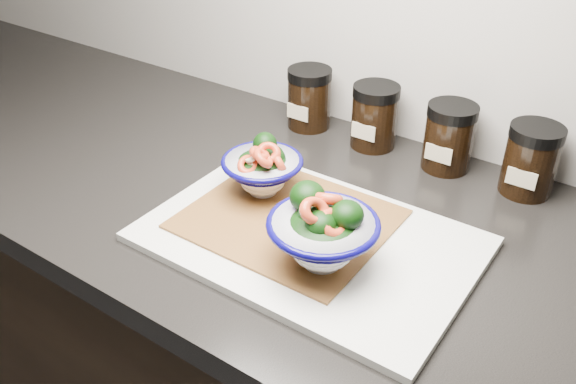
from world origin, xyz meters
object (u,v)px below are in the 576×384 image
Objects in this scene: spice_jar_a at (309,98)px; spice_jar_d at (531,160)px; cutting_board at (309,239)px; spice_jar_c at (449,137)px; spice_jar_b at (374,116)px; bowl_left at (263,168)px; bowl_right at (322,232)px.

spice_jar_a is 0.41m from spice_jar_d.
spice_jar_c is (0.07, 0.31, 0.05)m from cutting_board.
spice_jar_b is (0.14, 0.00, 0.00)m from spice_jar_a.
spice_jar_b is at bearing 0.00° from spice_jar_a.
cutting_board is 0.32m from spice_jar_b.
cutting_board is at bearing -24.03° from bowl_left.
bowl_right is at bearing -54.75° from spice_jar_a.
cutting_board is 3.98× the size of spice_jar_b.
bowl_left is at bearing 155.97° from cutting_board.
cutting_board is at bearing -103.53° from spice_jar_c.
spice_jar_b is at bearing 180.00° from spice_jar_c.
spice_jar_d is at bearing 38.08° from bowl_left.
spice_jar_d is (0.41, 0.00, 0.00)m from spice_jar_a.
spice_jar_a is at bearing 125.25° from bowl_right.
bowl_right is at bearing -114.67° from spice_jar_d.
bowl_right reaches higher than spice_jar_a.
spice_jar_d is at bearing 0.00° from spice_jar_c.
bowl_left reaches higher than cutting_board.
spice_jar_c is (0.03, 0.35, -0.01)m from bowl_right.
spice_jar_a is 0.27m from spice_jar_c.
bowl_left is 0.86× the size of bowl_right.
spice_jar_c is at bearing 76.47° from cutting_board.
spice_jar_b is 0.14m from spice_jar_c.
bowl_left is (-0.12, 0.05, 0.05)m from cutting_board.
spice_jar_a is at bearing 123.17° from cutting_board.
cutting_board is 0.14m from bowl_left.
spice_jar_b is (0.05, 0.25, 0.00)m from bowl_left.
bowl_left is 1.10× the size of spice_jar_d.
bowl_left is 0.41m from spice_jar_d.
spice_jar_d is (0.13, 0.00, 0.00)m from spice_jar_c.
spice_jar_a and spice_jar_c have the same top height.
bowl_left is 0.26m from spice_jar_b.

